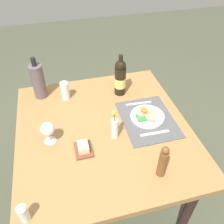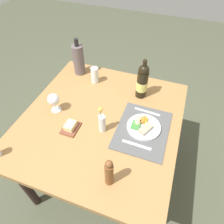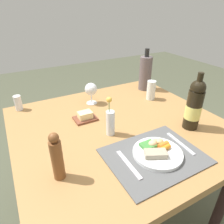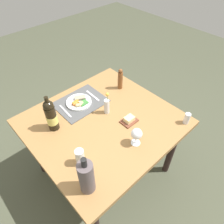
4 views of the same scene
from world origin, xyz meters
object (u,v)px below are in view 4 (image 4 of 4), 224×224
water_tumbler (80,158)px  dining_table (103,128)px  cooler_bottle (86,177)px  salt_shaker (187,118)px  knife (65,111)px  wine_glass (137,134)px  fork (93,96)px  flower_vase (107,105)px  butter_dish (129,120)px  dinner_plate (79,102)px  wine_bottle (51,116)px  pepper_mill (120,79)px

water_tumbler → dining_table: bearing=-151.8°
cooler_bottle → salt_shaker: size_ratio=3.26×
dining_table → knife: 0.35m
wine_glass → cooler_bottle: bearing=4.2°
fork → flower_vase: bearing=81.4°
salt_shaker → water_tumbler: water_tumbler is taller
cooler_bottle → knife: bearing=-112.5°
flower_vase → butter_dish: bearing=106.6°
dinner_plate → salt_shaker: 0.92m
dining_table → salt_shaker: 0.69m
dining_table → knife: size_ratio=6.18×
cooler_bottle → water_tumbler: 0.20m
salt_shaker → knife: bearing=-50.0°
butter_dish → wine_bottle: 0.61m
dinner_plate → cooler_bottle: bearing=57.6°
dinner_plate → cooler_bottle: (0.43, 0.67, 0.11)m
pepper_mill → wine_bottle: size_ratio=0.67×
wine_glass → dinner_plate: bearing=-85.8°
cooler_bottle → butter_dish: cooler_bottle is taller
salt_shaker → flower_vase: bearing=-53.4°
dining_table → flower_vase: flower_vase is taller
water_tumbler → wine_bottle: size_ratio=0.43×
dining_table → fork: 0.34m
salt_shaker → wine_bottle: size_ratio=0.31×
wine_bottle → dinner_plate: bearing=-163.1°
dining_table → salt_shaker: size_ratio=11.91×
flower_vase → water_tumbler: (0.46, 0.25, -0.02)m
cooler_bottle → butter_dish: size_ratio=2.43×
wine_glass → butter_dish: wine_glass is taller
cooler_bottle → wine_bottle: size_ratio=1.00×
knife → butter_dish: size_ratio=1.44×
dinner_plate → flower_vase: 0.28m
wine_bottle → water_tumbler: bearing=84.6°
butter_dish → cooler_bottle: bearing=20.1°
flower_vase → salt_shaker: bearing=126.6°
dining_table → wine_bottle: (0.33, -0.20, 0.22)m
dining_table → water_tumbler: 0.44m
cooler_bottle → wine_bottle: 0.59m
salt_shaker → flower_vase: flower_vase is taller
knife → dinner_plate: bearing=-175.3°
knife → wine_glass: (-0.20, 0.63, 0.09)m
fork → butter_dish: size_ratio=1.44×
dining_table → wine_glass: size_ratio=7.92×
pepper_mill → flower_vase: size_ratio=0.99×
fork → butter_dish: (-0.02, 0.45, 0.01)m
dining_table → knife: bearing=-60.7°
salt_shaker → butter_dish: bearing=-44.3°
salt_shaker → butter_dish: size_ratio=0.75×
dining_table → wine_glass: (-0.03, 0.34, 0.19)m
dinner_plate → butter_dish: 0.48m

